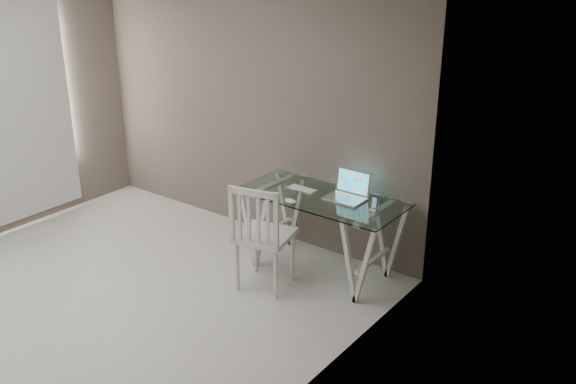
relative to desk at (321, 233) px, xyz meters
name	(u,v)px	position (x,y,z in m)	size (l,w,h in m)	color
room	(45,111)	(-1.22, -1.83, 1.33)	(4.50, 4.52, 2.71)	beige
desk	(321,233)	(0.00, 0.00, 0.00)	(1.50, 0.70, 0.75)	silver
chair	(261,233)	(-0.23, -0.58, 0.16)	(0.55, 0.55, 0.99)	silver
laptop	(348,192)	(0.20, 0.12, 0.42)	(0.34, 0.28, 0.24)	silver
keyboard	(302,189)	(-0.24, 0.04, 0.37)	(0.29, 0.12, 0.01)	silver
mouse	(291,201)	(-0.13, -0.29, 0.38)	(0.12, 0.07, 0.04)	white
phone_dock	(374,206)	(0.52, 0.01, 0.40)	(0.06, 0.06, 0.12)	white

